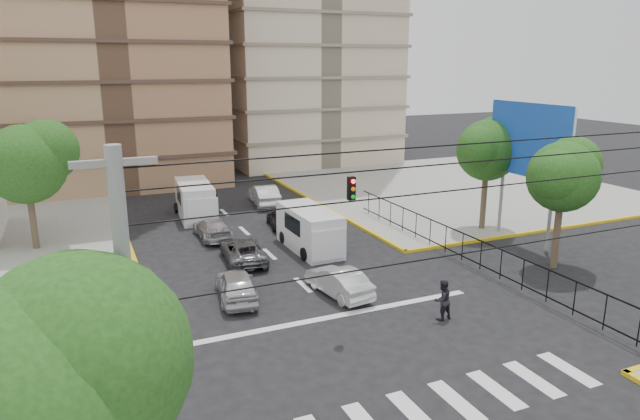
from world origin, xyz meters
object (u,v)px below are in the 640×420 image
traffic_light_nw (123,227)px  pedestrian_crosswalk (442,300)px  van_right_lane (311,231)px  van_left_lane (196,201)px  car_silver_front_left (236,285)px  car_white_front_right (339,281)px

traffic_light_nw → pedestrian_crosswalk: bearing=-36.4°
van_right_lane → pedestrian_crosswalk: size_ratio=3.06×
van_right_lane → traffic_light_nw: bearing=-171.0°
van_left_lane → car_silver_front_left: (-1.25, -14.65, -0.49)m
pedestrian_crosswalk → car_white_front_right: bearing=-60.2°
van_right_lane → pedestrian_crosswalk: bearing=-82.9°
van_right_lane → van_left_lane: van_left_lane is taller
traffic_light_nw → car_silver_front_left: traffic_light_nw is taller
van_left_lane → pedestrian_crosswalk: (6.05, -20.13, -0.31)m
traffic_light_nw → van_right_lane: traffic_light_nw is taller
van_right_lane → car_silver_front_left: size_ratio=1.32×
car_white_front_right → car_silver_front_left: bearing=-25.1°
car_silver_front_left → car_white_front_right: 4.68m
pedestrian_crosswalk → van_left_lane: bearing=-78.2°
car_white_front_right → traffic_light_nw: bearing=-34.9°
traffic_light_nw → car_silver_front_left: size_ratio=1.09×
van_right_lane → car_white_front_right: size_ratio=1.34×
van_left_lane → pedestrian_crosswalk: van_left_lane is taller
van_right_lane → car_silver_front_left: van_right_lane is taller
car_silver_front_left → pedestrian_crosswalk: bearing=151.3°
traffic_light_nw → van_right_lane: (10.19, 1.81, -1.95)m
car_silver_front_left → car_white_front_right: car_silver_front_left is taller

